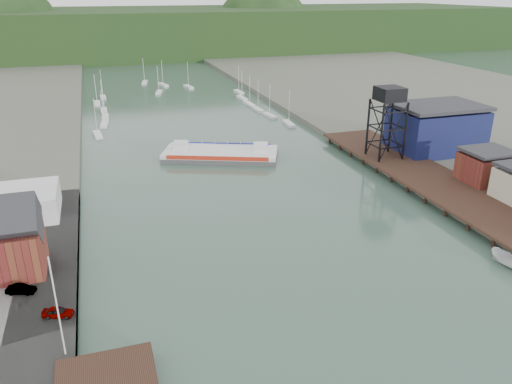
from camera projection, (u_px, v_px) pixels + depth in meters
ground at (381, 362)px, 55.02m from camera, size 600.00×600.00×0.00m
east_land at (509, 124)px, 151.47m from camera, size 120.00×400.00×3.20m
west_quay at (9, 318)px, 61.04m from camera, size 16.00×80.00×1.60m
east_pier at (425, 175)px, 104.39m from camera, size 14.00×70.00×2.45m
white_shed at (3, 205)px, 85.17m from camera, size 18.00×12.00×4.50m
flagpole at (57, 308)px, 51.62m from camera, size 0.16×0.16×12.00m
lift_tower at (389, 98)px, 110.05m from camera, size 6.50×6.50×16.00m
blue_shed at (436, 128)px, 119.31m from camera, size 20.50×14.50×11.30m
marina_sailboats at (176, 103)px, 176.88m from camera, size 57.71×92.65×0.90m
distant_hills at (127, 35)px, 315.40m from camera, size 500.00×120.00×80.00m
chain_ferry at (221, 154)px, 120.50m from camera, size 29.18×20.19×3.90m
motorboat at (509, 260)px, 73.31m from camera, size 3.09×6.12×2.26m
car_west_a at (58, 312)px, 59.83m from camera, size 3.95×2.51×1.25m
car_west_b at (21, 289)px, 64.37m from camera, size 3.91×2.38×1.22m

